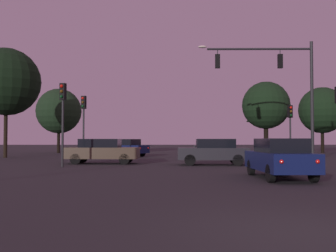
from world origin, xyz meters
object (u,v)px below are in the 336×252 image
Objects in this scene: traffic_light_far_side at (84,115)px; tree_right_cluster at (265,105)px; traffic_light_corner_left at (290,121)px; traffic_signal_mast_arm at (280,78)px; car_parked_lot at (206,148)px; car_far_lane at (124,147)px; tree_center_horizon at (266,105)px; tree_behind_sign at (322,110)px; car_crossing_right at (102,151)px; tree_left_far at (59,111)px; traffic_light_corner_right at (63,108)px; car_nearside_lane at (280,158)px; car_crossing_left at (214,151)px; tree_lot_edge at (6,82)px.

tree_right_cluster reaches higher than traffic_light_far_side.
traffic_signal_mast_arm is at bearing -117.74° from traffic_light_corner_left.
traffic_signal_mast_arm is at bearing -65.13° from car_parked_lot.
traffic_light_far_side reaches higher than traffic_light_corner_left.
car_far_lane is (-12.55, 6.01, -2.02)m from traffic_light_corner_left.
tree_center_horizon is (2.16, 11.76, -0.77)m from traffic_signal_mast_arm.
car_far_lane is 0.62× the size of tree_behind_sign.
tree_left_far reaches higher than car_crossing_right.
tree_left_far is 23.27m from tree_right_cluster.
car_far_lane is at bearing 81.02° from traffic_light_corner_right.
car_far_lane is at bearing 87.61° from car_crossing_right.
car_far_lane is (-7.72, 19.61, 0.00)m from car_nearside_lane.
car_crossing_right is (-12.97, -4.03, -2.02)m from traffic_light_corner_left.
car_parked_lot is at bearing -150.83° from tree_center_horizon.
tree_behind_sign is at bearing 60.96° from traffic_light_corner_left.
tree_right_cluster is at bearing 45.80° from traffic_light_far_side.
traffic_light_far_side is (-13.05, 2.18, -2.27)m from traffic_signal_mast_arm.
traffic_signal_mast_arm reaches higher than car_nearside_lane.
car_crossing_left is 0.93× the size of car_crossing_right.
traffic_light_corner_right is at bearing -56.94° from tree_lot_edge.
car_crossing_left is 0.61× the size of tree_center_horizon.
tree_behind_sign is 0.81× the size of tree_lot_edge.
traffic_light_corner_right is at bearing -133.83° from tree_center_horizon.
car_parked_lot is (7.43, 9.26, -0.00)m from car_crossing_right.
tree_behind_sign reaches higher than traffic_light_corner_left.
tree_right_cluster reaches higher than tree_left_far.
traffic_light_corner_left is at bearing -37.44° from tree_left_far.
car_parked_lot is 0.49× the size of tree_lot_edge.
tree_behind_sign reaches higher than tree_right_cluster.
car_nearside_lane is 0.98× the size of car_far_lane.
tree_left_far is (-29.27, 0.39, -0.10)m from tree_behind_sign.
tree_right_cluster is at bearing 35.49° from car_far_lane.
tree_center_horizon is (6.76, 14.02, 3.89)m from car_crossing_left.
tree_right_cluster is at bearing 54.99° from car_parked_lot.
traffic_light_corner_left is at bearing 17.27° from car_crossing_right.
tree_right_cluster is (15.51, 20.81, 4.58)m from car_crossing_right.
car_crossing_left is at bearing -55.82° from tree_left_far.
car_nearside_lane is at bearing -51.97° from traffic_light_far_side.
traffic_light_corner_right is 1.00× the size of car_far_lane.
tree_left_far is at bearing 83.17° from tree_lot_edge.
car_parked_lot is 14.82m from tree_right_cluster.
traffic_light_corner_left reaches higher than car_far_lane.
traffic_light_far_side reaches higher than car_crossing_left.
car_crossing_left is at bearing -115.75° from tree_center_horizon.
tree_behind_sign reaches higher than tree_left_far.
tree_behind_sign is at bearing 65.22° from car_nearside_lane.
traffic_light_corner_left is 0.87× the size of car_far_lane.
traffic_light_corner_left is 8.52m from car_crossing_left.
traffic_light_corner_left is 0.54× the size of tree_behind_sign.
tree_left_far is at bearing 179.24° from tree_behind_sign.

